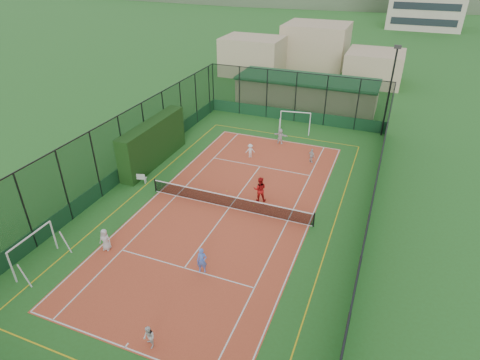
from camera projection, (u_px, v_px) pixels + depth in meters
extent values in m
plane|color=#296221|center=(229.00, 208.00, 27.30)|extent=(300.00, 300.00, 0.00)
cube|color=#AF3C27|center=(229.00, 208.00, 27.29)|extent=(11.17, 23.97, 0.01)
cube|color=black|center=(153.00, 143.00, 32.25)|extent=(1.21, 8.04, 3.52)
imported|color=silver|center=(105.00, 240.00, 23.18)|extent=(0.75, 0.56, 1.40)
imported|color=#507AE5|center=(202.00, 261.00, 21.54)|extent=(0.64, 0.52, 1.52)
imported|color=white|center=(149.00, 337.00, 17.49)|extent=(0.73, 0.70, 1.18)
imported|color=silver|center=(250.00, 151.00, 33.63)|extent=(0.89, 0.75, 1.19)
imported|color=silver|center=(312.00, 156.00, 32.78)|extent=(0.75, 0.65, 1.21)
imported|color=silver|center=(280.00, 136.00, 35.94)|extent=(1.35, 0.52, 1.42)
imported|color=#A81212|center=(260.00, 189.00, 27.62)|extent=(1.06, 0.93, 1.83)
sphere|color=#CCE033|center=(231.00, 201.00, 27.89)|extent=(0.07, 0.07, 0.07)
sphere|color=#CCE033|center=(227.00, 191.00, 29.10)|extent=(0.07, 0.07, 0.07)
sphere|color=#CCE033|center=(254.00, 205.00, 27.50)|extent=(0.07, 0.07, 0.07)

